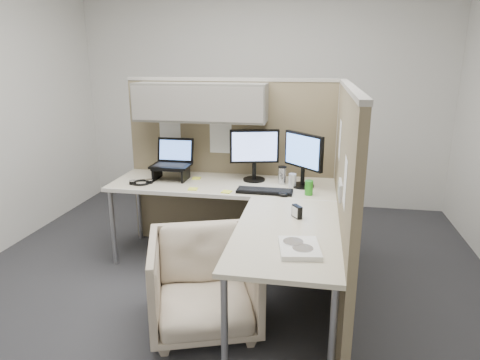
% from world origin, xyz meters
% --- Properties ---
extents(ground, '(4.50, 4.50, 0.00)m').
position_xyz_m(ground, '(0.00, 0.00, 0.00)').
color(ground, '#2B2B2F').
rests_on(ground, ground).
extents(partition_back, '(2.00, 0.36, 1.63)m').
position_xyz_m(partition_back, '(-0.22, 0.83, 1.10)').
color(partition_back, '#817254').
rests_on(partition_back, ground).
extents(partition_right, '(0.07, 2.03, 1.63)m').
position_xyz_m(partition_right, '(0.90, -0.07, 0.82)').
color(partition_right, '#817254').
rests_on(partition_right, ground).
extents(desk, '(2.00, 1.98, 0.73)m').
position_xyz_m(desk, '(0.12, 0.13, 0.69)').
color(desk, beige).
rests_on(desk, ground).
extents(office_chair, '(0.89, 0.86, 0.73)m').
position_xyz_m(office_chair, '(-0.01, -0.52, 0.37)').
color(office_chair, beige).
rests_on(office_chair, ground).
extents(monitor_left, '(0.44, 0.20, 0.47)m').
position_xyz_m(monitor_left, '(0.15, 0.67, 1.00)').
color(monitor_left, black).
rests_on(monitor_left, desk).
extents(monitor_right, '(0.33, 0.34, 0.47)m').
position_xyz_m(monitor_right, '(0.59, 0.56, 1.00)').
color(monitor_right, black).
rests_on(monitor_right, desk).
extents(laptop_station, '(0.34, 0.30, 0.36)m').
position_xyz_m(laptop_station, '(-0.60, 0.60, 0.87)').
color(laptop_station, black).
rests_on(laptop_station, desk).
extents(keyboard, '(0.46, 0.16, 0.02)m').
position_xyz_m(keyboard, '(0.29, 0.33, 0.74)').
color(keyboard, black).
rests_on(keyboard, desk).
extents(mouse, '(0.10, 0.09, 0.03)m').
position_xyz_m(mouse, '(0.45, 0.25, 0.75)').
color(mouse, black).
rests_on(mouse, desk).
extents(travel_mug, '(0.07, 0.07, 0.16)m').
position_xyz_m(travel_mug, '(0.41, 0.61, 0.81)').
color(travel_mug, silver).
rests_on(travel_mug, desk).
extents(soda_can_green, '(0.07, 0.07, 0.12)m').
position_xyz_m(soda_can_green, '(0.65, 0.33, 0.79)').
color(soda_can_green, '#268C1E').
rests_on(soda_can_green, desk).
extents(soda_can_silver, '(0.07, 0.07, 0.12)m').
position_xyz_m(soda_can_silver, '(0.51, 0.52, 0.79)').
color(soda_can_silver, silver).
rests_on(soda_can_silver, desk).
extents(sticky_note_b, '(0.09, 0.09, 0.01)m').
position_xyz_m(sticky_note_b, '(-0.02, 0.28, 0.73)').
color(sticky_note_b, '#E8EF3F').
rests_on(sticky_note_b, desk).
extents(sticky_note_a, '(0.08, 0.08, 0.01)m').
position_xyz_m(sticky_note_a, '(-0.32, 0.31, 0.73)').
color(sticky_note_a, '#E8EF3F').
rests_on(sticky_note_a, desk).
extents(sticky_note_c, '(0.08, 0.08, 0.01)m').
position_xyz_m(sticky_note_c, '(-0.38, 0.64, 0.73)').
color(sticky_note_c, '#E8EF3F').
rests_on(sticky_note_c, desk).
extents(headphones, '(0.22, 0.22, 0.03)m').
position_xyz_m(headphones, '(-0.82, 0.39, 0.74)').
color(headphones, black).
rests_on(headphones, desk).
extents(paper_stack, '(0.27, 0.32, 0.03)m').
position_xyz_m(paper_stack, '(0.63, -0.74, 0.75)').
color(paper_stack, white).
rests_on(paper_stack, desk).
extents(desk_clock, '(0.08, 0.09, 0.09)m').
position_xyz_m(desk_clock, '(0.59, -0.21, 0.77)').
color(desk_clock, black).
rests_on(desk_clock, desk).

